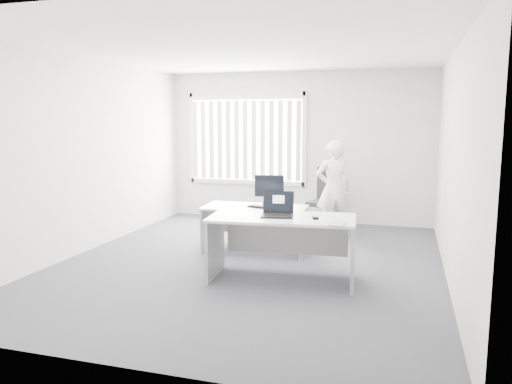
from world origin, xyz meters
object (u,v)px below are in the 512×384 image
(desk_far, at_px, (255,219))
(monitor, at_px, (269,189))
(office_chair, at_px, (325,211))
(desk_near, at_px, (282,235))
(person, at_px, (334,189))
(laptop, at_px, (277,205))

(desk_far, xyz_separation_m, monitor, (0.14, 0.27, 0.41))
(desk_far, height_order, office_chair, office_chair)
(desk_near, height_order, person, person)
(desk_far, relative_size, office_chair, 1.39)
(office_chair, distance_m, person, 0.70)
(office_chair, bearing_deg, desk_far, -96.42)
(laptop, xyz_separation_m, monitor, (-0.50, 1.46, -0.04))
(desk_near, distance_m, person, 2.45)
(laptop, bearing_deg, desk_far, 109.31)
(laptop, bearing_deg, office_chair, 78.97)
(monitor, bearing_deg, desk_far, -127.05)
(desk_far, height_order, monitor, monitor)
(desk_far, xyz_separation_m, office_chair, (0.74, 1.75, -0.15))
(person, xyz_separation_m, monitor, (-0.82, -1.00, 0.09))
(person, bearing_deg, desk_near, 61.97)
(desk_far, distance_m, office_chair, 1.91)
(office_chair, height_order, person, person)
(desk_near, xyz_separation_m, monitor, (-0.55, 1.42, 0.33))
(person, bearing_deg, office_chair, -87.68)
(desk_far, height_order, laptop, laptop)
(desk_near, height_order, monitor, monitor)
(person, bearing_deg, monitor, 28.99)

